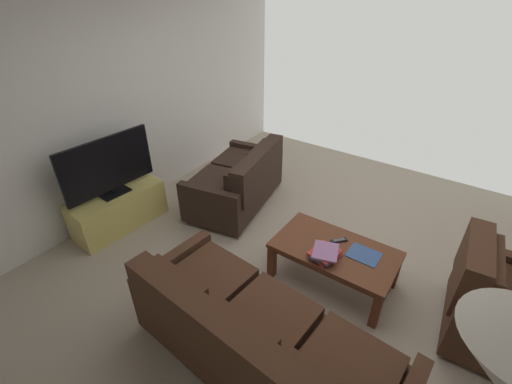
# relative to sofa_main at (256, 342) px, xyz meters

# --- Properties ---
(ground_plane) EXTENTS (4.98, 5.51, 0.01)m
(ground_plane) POSITION_rel_sofa_main_xyz_m (0.23, -1.27, -0.36)
(ground_plane) COLOR tan
(wall_right) EXTENTS (0.12, 5.51, 2.73)m
(wall_right) POSITION_rel_sofa_main_xyz_m (2.72, -1.27, 1.01)
(wall_right) COLOR white
(wall_right) RESTS_ON ground
(sofa_main) EXTENTS (2.07, 0.96, 0.82)m
(sofa_main) POSITION_rel_sofa_main_xyz_m (0.00, 0.00, 0.00)
(sofa_main) COLOR black
(sofa_main) RESTS_ON ground
(loveseat_near) EXTENTS (1.03, 1.51, 0.80)m
(loveseat_near) POSITION_rel_sofa_main_xyz_m (1.49, -1.75, -0.01)
(loveseat_near) COLOR black
(loveseat_near) RESTS_ON ground
(coffee_table) EXTENTS (1.12, 0.64, 0.41)m
(coffee_table) POSITION_rel_sofa_main_xyz_m (-0.06, -1.18, -0.01)
(coffee_table) COLOR brown
(coffee_table) RESTS_ON ground
(floor_lamp) EXTENTS (0.38, 0.38, 1.66)m
(floor_lamp) POSITION_rel_sofa_main_xyz_m (-1.15, 0.28, 1.08)
(floor_lamp) COLOR #47331E
(floor_lamp) RESTS_ON ground
(tv_stand) EXTENTS (0.47, 1.08, 0.45)m
(tv_stand) POSITION_rel_sofa_main_xyz_m (2.37, -0.57, -0.13)
(tv_stand) COLOR #D8C666
(tv_stand) RESTS_ON ground
(flat_tv) EXTENTS (0.22, 1.06, 0.67)m
(flat_tv) POSITION_rel_sofa_main_xyz_m (2.37, -0.57, 0.44)
(flat_tv) COLOR black
(flat_tv) RESTS_ON tv_stand
(armchair_side) EXTENTS (0.93, 0.96, 0.86)m
(armchair_side) POSITION_rel_sofa_main_xyz_m (-1.41, -1.37, -0.00)
(armchair_side) COLOR black
(armchair_side) RESTS_ON ground
(book_stack) EXTENTS (0.28, 0.32, 0.09)m
(book_stack) POSITION_rel_sofa_main_xyz_m (-0.03, -1.02, 0.10)
(book_stack) COLOR #C63833
(book_stack) RESTS_ON coffee_table
(tv_remote) EXTENTS (0.14, 0.15, 0.02)m
(tv_remote) POSITION_rel_sofa_main_xyz_m (-0.05, -1.29, 0.06)
(tv_remote) COLOR black
(tv_remote) RESTS_ON coffee_table
(loose_magazine) EXTENTS (0.28, 0.23, 0.01)m
(loose_magazine) POSITION_rel_sofa_main_xyz_m (-0.31, -1.25, 0.06)
(loose_magazine) COLOR #385693
(loose_magazine) RESTS_ON coffee_table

